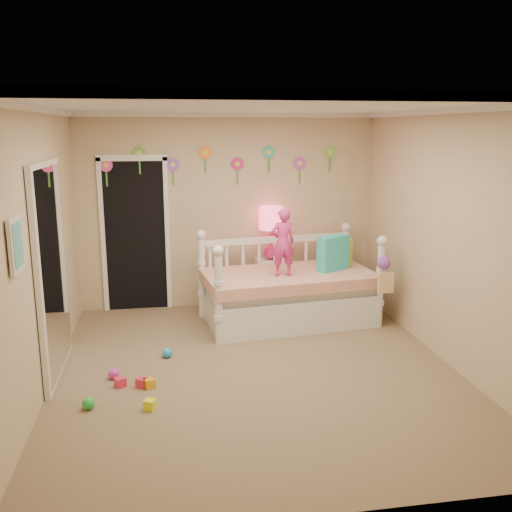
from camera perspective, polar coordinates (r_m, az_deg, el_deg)
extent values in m
cube|color=#7F684C|center=(5.82, 0.00, -11.48)|extent=(4.00, 4.50, 0.01)
cube|color=white|center=(5.31, 0.00, 15.03)|extent=(4.00, 4.50, 0.01)
cube|color=tan|center=(7.61, -2.80, 4.53)|extent=(4.00, 0.01, 2.60)
cube|color=tan|center=(5.46, -21.17, 0.38)|extent=(0.01, 4.50, 2.60)
cube|color=tan|center=(6.07, 18.98, 1.72)|extent=(0.01, 4.50, 2.60)
cube|color=#24B8A4|center=(7.13, 7.84, 0.28)|extent=(0.46, 0.35, 0.44)
cube|color=#ABDB42|center=(7.38, 8.22, 0.39)|extent=(0.39, 0.19, 0.36)
imported|color=#E6348F|center=(6.76, 2.74, 1.38)|extent=(0.31, 0.22, 0.83)
cube|color=white|center=(7.72, 1.52, -2.71)|extent=(0.43, 0.34, 0.66)
sphere|color=#D11B73|center=(7.62, 1.54, 0.39)|extent=(0.20, 0.20, 0.20)
cylinder|color=#D11B73|center=(7.58, 1.55, 1.92)|extent=(0.03, 0.03, 0.42)
cylinder|color=#FF4C6B|center=(7.53, 1.56, 3.89)|extent=(0.33, 0.33, 0.31)
cube|color=black|center=(7.60, -12.17, 2.21)|extent=(0.90, 0.04, 2.07)
cube|color=white|center=(5.80, -20.01, -1.39)|extent=(0.07, 1.30, 2.10)
cube|color=white|center=(4.55, -23.24, 1.06)|extent=(0.05, 0.34, 0.42)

